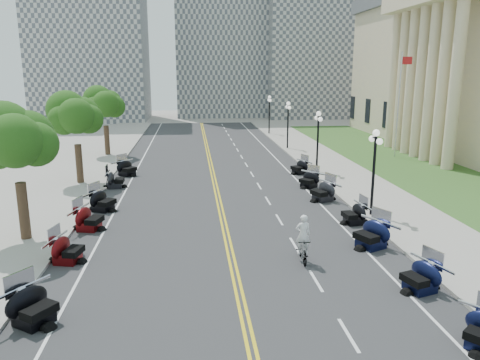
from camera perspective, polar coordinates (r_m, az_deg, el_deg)
name	(u,v)px	position (r m, az deg, el deg)	size (l,w,h in m)	color
ground	(229,248)	(22.70, -1.33, -8.25)	(160.00, 160.00, 0.00)	gray
road	(217,194)	(32.19, -2.79, -1.74)	(16.00, 90.00, 0.01)	#333335
centerline_yellow_a	(216,194)	(32.18, -3.00, -1.73)	(0.12, 90.00, 0.00)	yellow
centerline_yellow_b	(219,194)	(32.20, -2.58, -1.72)	(0.12, 90.00, 0.00)	yellow
edge_line_north	(308,192)	(33.15, 8.33, -1.41)	(0.12, 90.00, 0.00)	white
edge_line_south	(122,197)	(32.49, -14.14, -1.98)	(0.12, 90.00, 0.00)	white
lane_dash_4	(348,335)	(16.22, 13.08, -17.92)	(0.12, 2.00, 0.00)	white
lane_dash_5	(316,281)	(19.59, 9.24, -12.02)	(0.12, 2.00, 0.00)	white
lane_dash_6	(294,245)	(23.15, 6.66, -7.87)	(0.12, 2.00, 0.00)	white
lane_dash_7	(279,220)	(26.84, 4.81, -4.83)	(0.12, 2.00, 0.00)	white
lane_dash_8	(268,201)	(30.61, 3.42, -2.53)	(0.12, 2.00, 0.00)	white
lane_dash_9	(259,186)	(34.43, 2.34, -0.73)	(0.12, 2.00, 0.00)	white
lane_dash_10	(252,174)	(38.29, 1.48, 0.71)	(0.12, 2.00, 0.00)	white
lane_dash_11	(246,165)	(42.17, 0.78, 1.88)	(0.12, 2.00, 0.00)	white
lane_dash_12	(242,157)	(46.07, 0.19, 2.85)	(0.12, 2.00, 0.00)	white
lane_dash_13	(238,150)	(49.99, -0.30, 3.68)	(0.12, 2.00, 0.00)	white
lane_dash_14	(234,144)	(53.92, -0.72, 4.38)	(0.12, 2.00, 0.00)	white
lane_dash_15	(231,139)	(57.86, -1.09, 4.98)	(0.12, 2.00, 0.00)	white
lane_dash_16	(229,135)	(61.81, -1.41, 5.51)	(0.12, 2.00, 0.00)	white
lane_dash_17	(226,131)	(65.76, -1.69, 5.98)	(0.12, 2.00, 0.00)	white
lane_dash_18	(224,128)	(69.72, -1.94, 6.39)	(0.12, 2.00, 0.00)	white
lane_dash_19	(222,125)	(73.69, -2.17, 6.76)	(0.12, 2.00, 0.00)	white
sidewalk_north	(365,189)	(34.36, 14.97, -1.10)	(5.00, 90.00, 0.15)	#9E9991
sidewalk_south	(60,197)	(33.32, -21.14, -1.99)	(5.00, 90.00, 0.15)	#9E9991
lawn	(408,165)	(44.29, 19.81, 1.69)	(9.00, 60.00, 0.10)	#356023
distant_block_a	(90,41)	(84.77, -17.77, 15.80)	(18.00, 14.00, 26.00)	gray
distant_block_b	(220,33)	(89.49, -2.45, 17.51)	(16.00, 12.00, 30.00)	gray
distant_block_c	(320,55)	(89.29, 9.72, 14.78)	(20.00, 14.00, 22.00)	gray
street_lamp_2	(374,173)	(27.68, 15.97, 0.81)	(0.50, 1.20, 4.90)	black
street_lamp_3	(318,142)	(38.88, 9.45, 4.60)	(0.50, 1.20, 4.90)	black
street_lamp_4	(288,125)	(50.45, 5.85, 6.66)	(0.50, 1.20, 4.90)	black
street_lamp_5	(269,115)	(62.18, 3.59, 7.94)	(0.50, 1.20, 4.90)	black
flagpole	(398,106)	(47.46, 18.75, 8.54)	(1.10, 0.20, 10.00)	silver
tree_2	(16,147)	(24.77, -25.59, 3.66)	(4.80, 4.80, 9.20)	#235619
tree_3	(76,121)	(36.20, -19.38, 6.84)	(4.80, 4.80, 9.20)	#235619
tree_4	(105,108)	(47.92, -16.15, 8.46)	(4.80, 4.80, 9.20)	#235619
motorcycle_n_4	(421,275)	(19.55, 21.17, -10.75)	(1.89, 1.89, 1.32)	black
motorcycle_n_5	(371,233)	(23.33, 15.73, -6.21)	(2.13, 2.13, 1.49)	black
motorcycle_n_6	(354,213)	(26.66, 13.77, -3.88)	(1.84, 1.84, 1.28)	black
motorcycle_n_7	(323,190)	(30.84, 10.08, -1.24)	(2.05, 2.05, 1.43)	black
motorcycle_n_8	(309,179)	(34.26, 8.41, 0.15)	(1.84, 1.84, 1.29)	black
motorcycle_n_9	(300,166)	(38.67, 7.27, 1.67)	(1.81, 1.81, 1.26)	black
motorcycle_s_4	(33,304)	(17.52, -23.95, -13.70)	(2.04, 2.04, 1.43)	black
motorcycle_s_5	(67,248)	(22.18, -20.35, -7.80)	(1.90, 1.90, 1.33)	#590A0C
motorcycle_s_6	(89,217)	(26.15, -17.97, -4.35)	(2.01, 2.01, 1.41)	#590A0C
motorcycle_s_7	(103,200)	(29.41, -16.41, -2.33)	(1.99, 1.99, 1.39)	black
motorcycle_s_8	(115,179)	(34.93, -15.00, 0.15)	(1.94, 1.94, 1.36)	black
motorcycle_s_9	(127,167)	(38.76, -13.63, 1.52)	(1.99, 1.99, 1.39)	black
bicycle	(302,250)	(21.13, 7.63, -8.40)	(0.53, 1.88, 1.13)	#A51414
cyclist_rider	(304,218)	(20.63, 7.75, -4.58)	(0.67, 0.44, 1.83)	white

